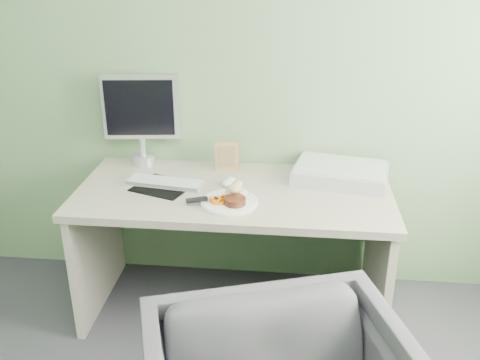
# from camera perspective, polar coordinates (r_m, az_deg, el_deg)

# --- Properties ---
(wall_back) EXTENTS (3.50, 0.00, 3.50)m
(wall_back) POSITION_cam_1_polar(r_m,az_deg,el_deg) (2.89, 0.14, 13.36)
(wall_back) COLOR #64825B
(wall_back) RESTS_ON floor
(desk) EXTENTS (1.60, 0.75, 0.73)m
(desk) POSITION_cam_1_polar(r_m,az_deg,el_deg) (2.80, -0.65, -4.43)
(desk) COLOR #BBAE9C
(desk) RESTS_ON floor
(plate) EXTENTS (0.28, 0.28, 0.01)m
(plate) POSITION_cam_1_polar(r_m,az_deg,el_deg) (2.57, -1.17, -2.39)
(plate) COLOR white
(plate) RESTS_ON desk
(steak) EXTENTS (0.13, 0.13, 0.03)m
(steak) POSITION_cam_1_polar(r_m,az_deg,el_deg) (2.53, -0.56, -2.23)
(steak) COLOR black
(steak) RESTS_ON plate
(potato_pile) EXTENTS (0.14, 0.11, 0.07)m
(potato_pile) POSITION_cam_1_polar(r_m,az_deg,el_deg) (2.59, -0.42, -1.15)
(potato_pile) COLOR tan
(potato_pile) RESTS_ON plate
(carrot_heap) EXTENTS (0.07, 0.06, 0.04)m
(carrot_heap) POSITION_cam_1_polar(r_m,az_deg,el_deg) (2.55, -2.29, -1.93)
(carrot_heap) COLOR #FF6D05
(carrot_heap) RESTS_ON plate
(steak_knife) EXTENTS (0.26, 0.13, 0.02)m
(steak_knife) POSITION_cam_1_polar(r_m,az_deg,el_deg) (2.57, -3.70, -2.01)
(steak_knife) COLOR silver
(steak_knife) RESTS_ON plate
(mousepad) EXTENTS (0.34, 0.32, 0.00)m
(mousepad) POSITION_cam_1_polar(r_m,az_deg,el_deg) (2.78, -8.22, -0.69)
(mousepad) COLOR black
(mousepad) RESTS_ON desk
(keyboard) EXTENTS (0.40, 0.17, 0.02)m
(keyboard) POSITION_cam_1_polar(r_m,az_deg,el_deg) (2.80, -8.02, -0.22)
(keyboard) COLOR white
(keyboard) RESTS_ON desk
(computer_mouse) EXTENTS (0.10, 0.12, 0.04)m
(computer_mouse) POSITION_cam_1_polar(r_m,az_deg,el_deg) (2.77, -1.14, -0.18)
(computer_mouse) COLOR white
(computer_mouse) RESTS_ON desk
(photo_frame) EXTENTS (0.13, 0.04, 0.16)m
(photo_frame) POSITION_cam_1_polar(r_m,az_deg,el_deg) (2.93, -1.43, 2.56)
(photo_frame) COLOR #AA864F
(photo_frame) RESTS_ON desk
(eyedrop_bottle) EXTENTS (0.02, 0.02, 0.07)m
(eyedrop_bottle) POSITION_cam_1_polar(r_m,az_deg,el_deg) (2.96, -1.05, 1.73)
(eyedrop_bottle) COLOR white
(eyedrop_bottle) RESTS_ON desk
(scanner) EXTENTS (0.53, 0.41, 0.07)m
(scanner) POSITION_cam_1_polar(r_m,az_deg,el_deg) (2.87, 10.65, 0.66)
(scanner) COLOR silver
(scanner) RESTS_ON desk
(monitor) EXTENTS (0.42, 0.13, 0.51)m
(monitor) POSITION_cam_1_polar(r_m,az_deg,el_deg) (3.02, -10.50, 6.85)
(monitor) COLOR silver
(monitor) RESTS_ON desk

